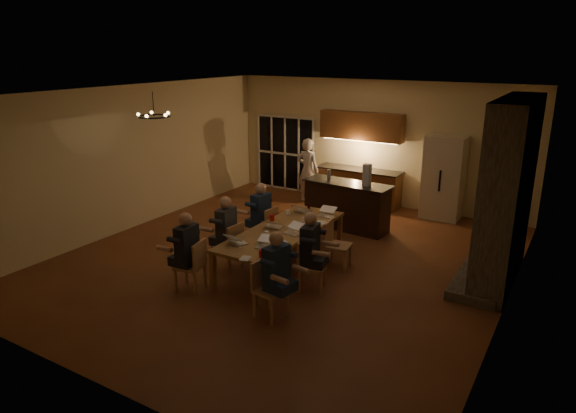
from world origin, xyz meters
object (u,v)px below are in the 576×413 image
Objects in this scene: person_left_mid at (227,232)px; redcup_mid at (272,218)px; laptop_f at (326,211)px; mug_front at (266,234)px; chair_right_far at (339,245)px; person_left_far at (261,216)px; chandelier at (154,116)px; dining_table at (283,248)px; person_left_near at (187,252)px; can_silver at (260,240)px; laptop_e at (303,206)px; chair_right_near at (271,290)px; laptop_c at (274,221)px; plate_near at (280,243)px; chair_right_mid at (313,266)px; can_right at (308,227)px; standing_person at (308,170)px; laptop_b at (266,241)px; plate_far at (321,223)px; chair_left_mid at (228,245)px; chair_left_near at (190,265)px; laptop_d at (293,228)px; chair_left_far at (264,227)px; bar_blender at (367,175)px; mug_mid at (304,220)px; bar_bottle at (329,174)px; bar_island at (347,206)px; laptop_a at (238,237)px; plate_left at (239,243)px; mug_back at (288,213)px; person_right_near at (276,274)px; person_right_mid at (310,251)px; redcup_near at (262,253)px; refrigerator at (444,178)px.

person_left_mid reaches higher than redcup_mid.
laptop_f reaches higher than mug_front.
person_left_far is (-1.79, 0.08, 0.24)m from chair_right_far.
dining_table is at bearing 16.18° from chandelier.
person_left_near is 11.50× the size of can_silver.
chair_right_near is at bearing 115.49° from laptop_e.
laptop_c is 0.83m from plate_near.
chair_right_mid is 0.99m from can_right.
standing_person is at bearing 109.52° from can_silver.
laptop_b is 1.60m from plate_far.
laptop_c reaches higher than chair_right_mid.
chair_left_mid is 1.19m from person_left_far.
person_left_near reaches higher than laptop_b.
chair_left_near is 2.90m from chandelier.
chair_right_far is 2.78× the size of laptop_d.
laptop_c reaches higher than dining_table.
chair_left_far is at bearing 107.52° from standing_person.
bar_blender is (-0.32, 2.03, 0.87)m from chair_right_far.
laptop_c is 0.39m from redcup_mid.
mug_mid is (0.36, 0.52, -0.06)m from laptop_c.
bar_island is at bearing -2.41° from bar_bottle.
can_right is (0.41, 0.23, 0.44)m from dining_table.
chair_right_near is 2.22m from chair_right_far.
laptop_f is at bearing 115.01° from chair_left_far.
person_left_far is 1.71m from laptop_a.
standing_person is 7.06× the size of plate_left.
dining_table is 11.79× the size of plate_far.
standing_person reaches higher than mug_back.
laptop_d is at bearing 31.63° from person_right_near.
person_left_near is 5.13× the size of plate_near.
mug_back is (-0.64, 0.88, -0.06)m from laptop_d.
bar_island reaches higher than laptop_c.
chair_left_mid is 0.79m from plate_left.
chair_left_far is (-0.84, 0.63, 0.07)m from dining_table.
laptop_a is (0.54, -1.60, 0.42)m from chair_left_far.
plate_near is at bearing 117.94° from chair_left_near.
redcup_mid is (-1.26, 2.02, 0.37)m from chair_right_near.
can_right is at bearing 68.78° from can_silver.
laptop_f reaches higher than chair_right_near.
chair_left_far is at bearing 162.19° from can_right.
laptop_a is at bearing 134.75° from chair_right_far.
plate_left is (-1.15, -0.45, 0.07)m from person_right_mid.
chair_left_near reaches higher than can_silver.
redcup_near is (0.10, -1.18, -0.05)m from laptop_d.
person_left_mid is at bearing -138.35° from plate_far.
standing_person is at bearing 122.80° from laptop_f.
person_left_near is at bearing 1.93° from chair_left_far.
person_left_near is at bearing 133.51° from chair_right_far.
refrigerator is 20.00× the size of mug_mid.
laptop_f is at bearing 5.77° from chair_right_mid.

